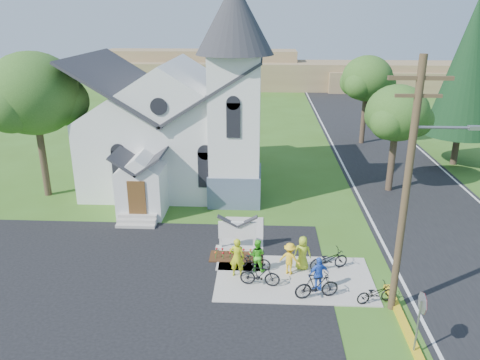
# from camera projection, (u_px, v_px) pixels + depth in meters

# --- Properties ---
(ground) EXTENTS (120.00, 120.00, 0.00)m
(ground) POSITION_uv_depth(u_px,v_px,m) (261.00, 284.00, 20.60)
(ground) COLOR #3A611B
(ground) RESTS_ON ground
(parking_lot) EXTENTS (20.00, 16.00, 0.02)m
(parking_lot) POSITION_uv_depth(u_px,v_px,m) (89.00, 306.00, 19.05)
(parking_lot) COLOR black
(parking_lot) RESTS_ON ground
(road) EXTENTS (8.00, 90.00, 0.02)m
(road) POSITION_uv_depth(u_px,v_px,m) (399.00, 175.00, 34.22)
(road) COLOR black
(road) RESTS_ON ground
(sidewalk) EXTENTS (7.00, 4.00, 0.05)m
(sidewalk) POSITION_uv_depth(u_px,v_px,m) (294.00, 278.00, 20.99)
(sidewalk) COLOR #A6A096
(sidewalk) RESTS_ON ground
(church) EXTENTS (12.35, 12.00, 13.00)m
(church) POSITION_uv_depth(u_px,v_px,m) (180.00, 109.00, 30.81)
(church) COLOR white
(church) RESTS_ON ground
(church_sign) EXTENTS (2.20, 0.40, 1.70)m
(church_sign) POSITION_uv_depth(u_px,v_px,m) (237.00, 231.00, 23.32)
(church_sign) COLOR #A6A096
(church_sign) RESTS_ON ground
(flower_bed) EXTENTS (2.60, 1.10, 0.07)m
(flower_bed) POSITION_uv_depth(u_px,v_px,m) (236.00, 257.00, 22.81)
(flower_bed) COLOR #35210E
(flower_bed) RESTS_ON ground
(utility_pole) EXTENTS (3.45, 0.28, 10.00)m
(utility_pole) POSITION_uv_depth(u_px,v_px,m) (409.00, 183.00, 17.11)
(utility_pole) COLOR #4B3625
(utility_pole) RESTS_ON ground
(stop_sign) EXTENTS (0.11, 0.76, 2.48)m
(stop_sign) POSITION_uv_depth(u_px,v_px,m) (421.00, 311.00, 15.80)
(stop_sign) COLOR gray
(stop_sign) RESTS_ON ground
(tree_lot_corner) EXTENTS (5.60, 5.60, 9.15)m
(tree_lot_corner) POSITION_uv_depth(u_px,v_px,m) (34.00, 94.00, 28.41)
(tree_lot_corner) COLOR #3A2820
(tree_lot_corner) RESTS_ON ground
(tree_road_near) EXTENTS (4.00, 4.00, 7.05)m
(tree_road_near) POSITION_uv_depth(u_px,v_px,m) (397.00, 114.00, 29.71)
(tree_road_near) COLOR #3A2820
(tree_road_near) RESTS_ON ground
(tree_road_mid) EXTENTS (4.40, 4.40, 7.80)m
(tree_road_mid) POSITION_uv_depth(u_px,v_px,m) (367.00, 79.00, 40.76)
(tree_road_mid) COLOR #3A2820
(tree_road_mid) RESTS_ON ground
(conifer) EXTENTS (5.20, 5.20, 12.40)m
(conifer) POSITION_uv_depth(u_px,v_px,m) (469.00, 68.00, 34.29)
(conifer) COLOR #3A2820
(conifer) RESTS_ON ground
(distant_hills) EXTENTS (61.00, 10.00, 5.60)m
(distant_hills) POSITION_uv_depth(u_px,v_px,m) (286.00, 74.00, 72.62)
(distant_hills) COLOR olive
(distant_hills) RESTS_ON ground
(cyclist_0) EXTENTS (0.69, 0.47, 1.85)m
(cyclist_0) POSITION_uv_depth(u_px,v_px,m) (237.00, 257.00, 20.89)
(cyclist_0) COLOR #BBC617
(cyclist_0) RESTS_ON sidewalk
(bike_0) EXTENTS (1.76, 0.96, 0.88)m
(bike_0) POSITION_uv_depth(u_px,v_px,m) (253.00, 260.00, 21.64)
(bike_0) COLOR black
(bike_0) RESTS_ON sidewalk
(cyclist_1) EXTENTS (0.86, 0.73, 1.56)m
(cyclist_1) POSITION_uv_depth(u_px,v_px,m) (257.00, 255.00, 21.37)
(cyclist_1) COLOR #50E72B
(cyclist_1) RESTS_ON sidewalk
(bike_1) EXTENTS (1.80, 0.69, 1.06)m
(bike_1) POSITION_uv_depth(u_px,v_px,m) (260.00, 275.00, 20.24)
(bike_1) COLOR black
(bike_1) RESTS_ON sidewalk
(cyclist_2) EXTENTS (1.01, 0.68, 1.59)m
(cyclist_2) POSITION_uv_depth(u_px,v_px,m) (319.00, 274.00, 19.78)
(cyclist_2) COLOR blue
(cyclist_2) RESTS_ON sidewalk
(bike_2) EXTENTS (2.00, 1.24, 0.99)m
(bike_2) POSITION_uv_depth(u_px,v_px,m) (329.00, 259.00, 21.56)
(bike_2) COLOR black
(bike_2) RESTS_ON sidewalk
(cyclist_3) EXTENTS (1.12, 0.89, 1.52)m
(cyclist_3) POSITION_uv_depth(u_px,v_px,m) (290.00, 259.00, 21.11)
(cyclist_3) COLOR yellow
(cyclist_3) RESTS_ON sidewalk
(bike_3) EXTENTS (1.95, 0.92, 1.13)m
(bike_3) POSITION_uv_depth(u_px,v_px,m) (317.00, 286.00, 19.36)
(bike_3) COLOR black
(bike_3) RESTS_ON sidewalk
(cyclist_4) EXTENTS (0.88, 0.67, 1.62)m
(cyclist_4) POSITION_uv_depth(u_px,v_px,m) (303.00, 253.00, 21.50)
(cyclist_4) COLOR #A3C024
(cyclist_4) RESTS_ON sidewalk
(bike_4) EXTENTS (1.73, 1.00, 0.86)m
(bike_4) POSITION_uv_depth(u_px,v_px,m) (375.00, 293.00, 19.09)
(bike_4) COLOR black
(bike_4) RESTS_ON sidewalk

